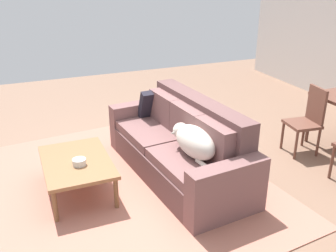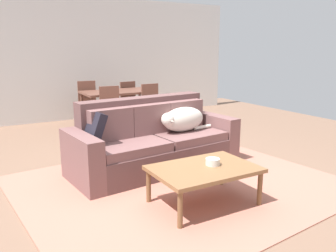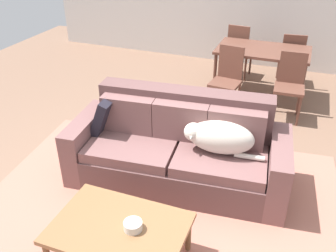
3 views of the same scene
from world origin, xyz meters
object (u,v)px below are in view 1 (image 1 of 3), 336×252
object	(u,v)px
couch	(181,147)
coffee_table	(77,164)
dog_on_left_cushion	(194,141)
dining_chair_near_left	(308,118)
throw_pillow_by_left_arm	(154,104)
bowl_on_coffee_table	(79,162)

from	to	relation	value
couch	coffee_table	xyz separation A→B (m)	(-0.06, -1.26, 0.01)
dog_on_left_cushion	dining_chair_near_left	distance (m)	1.92
dining_chair_near_left	dog_on_left_cushion	bearing A→B (deg)	-73.18
couch	throw_pillow_by_left_arm	xyz separation A→B (m)	(-0.83, -0.04, 0.30)
couch	dining_chair_near_left	distance (m)	1.84
bowl_on_coffee_table	dog_on_left_cushion	bearing A→B (deg)	72.71
dog_on_left_cushion	coffee_table	distance (m)	1.33
couch	throw_pillow_by_left_arm	size ratio (longest dim) A/B	5.65
couch	dog_on_left_cushion	xyz separation A→B (m)	(0.43, -0.05, 0.28)
coffee_table	bowl_on_coffee_table	size ratio (longest dim) A/B	7.16
couch	bowl_on_coffee_table	world-z (taller)	couch
couch	bowl_on_coffee_table	size ratio (longest dim) A/B	15.75
dog_on_left_cushion	bowl_on_coffee_table	world-z (taller)	dog_on_left_cushion
coffee_table	bowl_on_coffee_table	distance (m)	0.14
coffee_table	dining_chair_near_left	world-z (taller)	dining_chair_near_left
couch	throw_pillow_by_left_arm	bearing A→B (deg)	176.71
dog_on_left_cushion	coffee_table	xyz separation A→B (m)	(-0.49, -1.21, -0.27)
throw_pillow_by_left_arm	coffee_table	world-z (taller)	throw_pillow_by_left_arm
bowl_on_coffee_table	dining_chair_near_left	xyz separation A→B (m)	(0.04, 3.08, 0.06)
throw_pillow_by_left_arm	coffee_table	size ratio (longest dim) A/B	0.39
throw_pillow_by_left_arm	dining_chair_near_left	world-z (taller)	dining_chair_near_left
throw_pillow_by_left_arm	coffee_table	bearing A→B (deg)	-57.74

